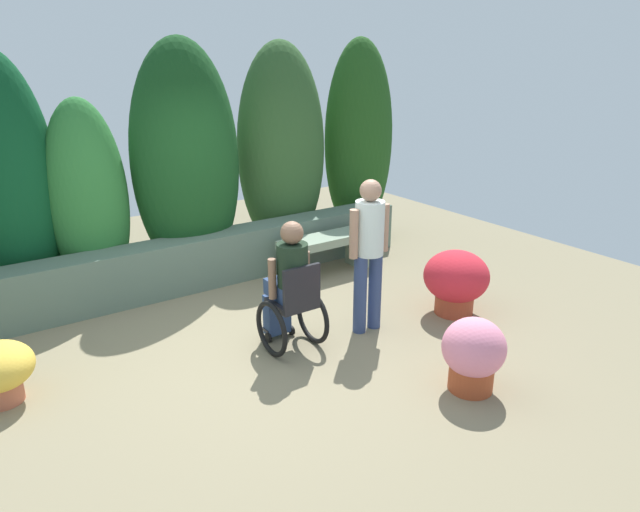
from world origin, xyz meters
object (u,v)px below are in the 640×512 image
object	(u,v)px
person_standing_companion	(369,246)
flower_pot_red_accent	(473,353)
flower_pot_purple_near	(456,280)
person_in_wheelchair	(290,290)
stone_bench	(328,248)

from	to	relation	value
person_standing_companion	flower_pot_red_accent	size ratio (longest dim) A/B	2.43
flower_pot_purple_near	person_standing_companion	bearing A→B (deg)	167.10
flower_pot_red_accent	person_standing_companion	bearing A→B (deg)	90.92
person_standing_companion	flower_pot_red_accent	world-z (taller)	person_standing_companion
flower_pot_red_accent	person_in_wheelchair	bearing A→B (deg)	120.15
person_in_wheelchair	flower_pot_red_accent	world-z (taller)	person_in_wheelchair
flower_pot_purple_near	flower_pot_red_accent	bearing A→B (deg)	-131.88
stone_bench	flower_pot_purple_near	xyz separation A→B (m)	(0.44, -1.85, 0.06)
flower_pot_purple_near	flower_pot_red_accent	distance (m)	1.58
flower_pot_red_accent	stone_bench	bearing A→B (deg)	78.62
stone_bench	person_in_wheelchair	size ratio (longest dim) A/B	1.05
person_in_wheelchair	flower_pot_purple_near	size ratio (longest dim) A/B	1.80
stone_bench	flower_pot_red_accent	distance (m)	3.09
stone_bench	flower_pot_purple_near	bearing A→B (deg)	-80.59
stone_bench	person_in_wheelchair	world-z (taller)	person_in_wheelchair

